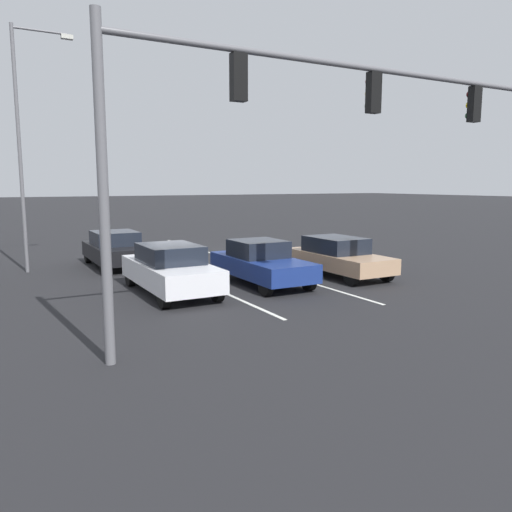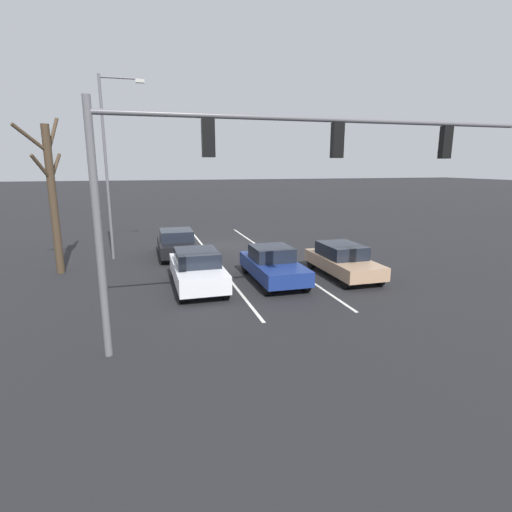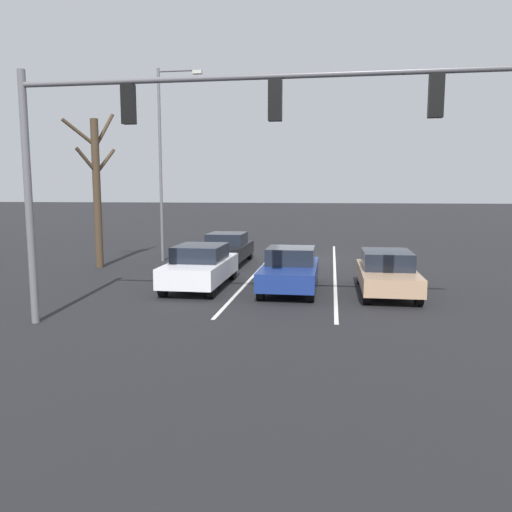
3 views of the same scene
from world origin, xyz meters
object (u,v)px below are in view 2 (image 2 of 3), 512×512
object	(u,v)px
street_lamp_right_shoulder	(110,157)
car_tan_leftlane_front	(343,260)
car_black_rightlane_second	(177,243)
traffic_signal_gantry	(261,163)
car_white_rightlane_front	(197,269)
bare_tree_near	(52,193)
car_navy_midlane_front	(273,265)

from	to	relation	value
street_lamp_right_shoulder	car_tan_leftlane_front	bearing A→B (deg)	147.19
car_black_rightlane_second	car_tan_leftlane_front	bearing A→B (deg)	138.35
car_tan_leftlane_front	traffic_signal_gantry	bearing A→B (deg)	44.29
car_white_rightlane_front	street_lamp_right_shoulder	distance (m)	8.58
bare_tree_near	car_black_rightlane_second	bearing A→B (deg)	-160.11
car_black_rightlane_second	street_lamp_right_shoulder	xyz separation A→B (m)	(3.15, -0.34, 4.58)
traffic_signal_gantry	street_lamp_right_shoulder	bearing A→B (deg)	-68.97
car_navy_midlane_front	bare_tree_near	size ratio (longest dim) A/B	0.64
car_navy_midlane_front	street_lamp_right_shoulder	world-z (taller)	street_lamp_right_shoulder
car_black_rightlane_second	traffic_signal_gantry	world-z (taller)	traffic_signal_gantry
car_white_rightlane_front	car_tan_leftlane_front	distance (m)	6.59
car_white_rightlane_front	car_black_rightlane_second	size ratio (longest dim) A/B	1.07
traffic_signal_gantry	street_lamp_right_shoulder	distance (m)	12.68
street_lamp_right_shoulder	car_black_rightlane_second	bearing A→B (deg)	173.76
traffic_signal_gantry	street_lamp_right_shoulder	size ratio (longest dim) A/B	1.35
car_white_rightlane_front	street_lamp_right_shoulder	xyz separation A→B (m)	(3.45, -6.41, 4.54)
car_navy_midlane_front	traffic_signal_gantry	distance (m)	7.20
car_white_rightlane_front	car_tan_leftlane_front	size ratio (longest dim) A/B	1.02
car_white_rightlane_front	car_navy_midlane_front	bearing A→B (deg)	179.54
car_navy_midlane_front	car_black_rightlane_second	xyz separation A→B (m)	(3.57, -6.09, 0.01)
car_tan_leftlane_front	bare_tree_near	size ratio (longest dim) A/B	0.65
car_navy_midlane_front	street_lamp_right_shoulder	xyz separation A→B (m)	(6.72, -6.43, 4.59)
car_navy_midlane_front	car_black_rightlane_second	size ratio (longest dim) A/B	1.04
car_navy_midlane_front	bare_tree_near	bearing A→B (deg)	-23.98
car_tan_leftlane_front	bare_tree_near	bearing A→B (deg)	-18.23
car_black_rightlane_second	bare_tree_near	bearing A→B (deg)	19.89
car_tan_leftlane_front	car_black_rightlane_second	size ratio (longest dim) A/B	1.05
car_black_rightlane_second	bare_tree_near	xyz separation A→B (m)	(5.58, 2.02, 2.98)
car_white_rightlane_front	street_lamp_right_shoulder	world-z (taller)	street_lamp_right_shoulder
car_black_rightlane_second	traffic_signal_gantry	size ratio (longest dim) A/B	0.35
car_tan_leftlane_front	traffic_signal_gantry	size ratio (longest dim) A/B	0.36
traffic_signal_gantry	street_lamp_right_shoulder	world-z (taller)	street_lamp_right_shoulder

